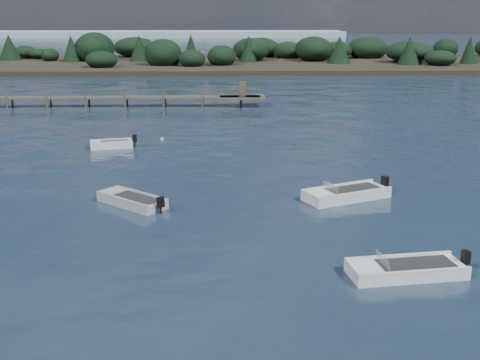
{
  "coord_description": "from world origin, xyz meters",
  "views": [
    {
      "loc": [
        1.83,
        -18.86,
        10.27
      ],
      "look_at": [
        2.77,
        14.0,
        1.0
      ],
      "focal_mm": 45.0,
      "sensor_mm": 36.0,
      "label": 1
    }
  ],
  "objects_px": {
    "dinghy_mid_grey": "(132,202)",
    "tender_far_white": "(111,146)",
    "dinghy_mid_white_a": "(406,272)",
    "dinghy_mid_white_b": "(346,196)",
    "jetty": "(9,98)"
  },
  "relations": [
    {
      "from": "dinghy_mid_grey",
      "to": "tender_far_white",
      "type": "distance_m",
      "value": 14.82
    },
    {
      "from": "dinghy_mid_white_a",
      "to": "tender_far_white",
      "type": "bearing_deg",
      "value": 123.87
    },
    {
      "from": "dinghy_mid_white_b",
      "to": "tender_far_white",
      "type": "bearing_deg",
      "value": 139.04
    },
    {
      "from": "jetty",
      "to": "dinghy_mid_white_b",
      "type": "bearing_deg",
      "value": -48.51
    },
    {
      "from": "dinghy_mid_white_a",
      "to": "jetty",
      "type": "distance_m",
      "value": 54.4
    },
    {
      "from": "dinghy_mid_grey",
      "to": "jetty",
      "type": "relative_size",
      "value": 0.06
    },
    {
      "from": "dinghy_mid_grey",
      "to": "tender_far_white",
      "type": "xyz_separation_m",
      "value": [
        -3.66,
        14.36,
        0.02
      ]
    },
    {
      "from": "dinghy_mid_white_a",
      "to": "dinghy_mid_white_b",
      "type": "bearing_deg",
      "value": 92.04
    },
    {
      "from": "dinghy_mid_grey",
      "to": "jetty",
      "type": "bearing_deg",
      "value": 117.71
    },
    {
      "from": "dinghy_mid_grey",
      "to": "jetty",
      "type": "height_order",
      "value": "jetty"
    },
    {
      "from": "dinghy_mid_white_b",
      "to": "tender_far_white",
      "type": "distance_m",
      "value": 20.71
    },
    {
      "from": "dinghy_mid_white_b",
      "to": "jetty",
      "type": "distance_m",
      "value": 46.08
    },
    {
      "from": "tender_far_white",
      "to": "jetty",
      "type": "height_order",
      "value": "jetty"
    },
    {
      "from": "dinghy_mid_white_b",
      "to": "tender_far_white",
      "type": "height_order",
      "value": "dinghy_mid_white_b"
    },
    {
      "from": "dinghy_mid_grey",
      "to": "tender_far_white",
      "type": "height_order",
      "value": "tender_far_white"
    }
  ]
}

